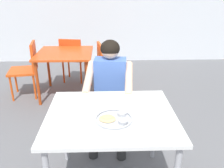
% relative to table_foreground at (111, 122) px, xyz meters
% --- Properties ---
extents(table_foreground, '(1.02, 0.85, 0.74)m').
position_rel_table_foreground_xyz_m(table_foreground, '(0.00, 0.00, 0.00)').
color(table_foreground, white).
rests_on(table_foreground, ground).
extents(thali_tray, '(0.29, 0.29, 0.03)m').
position_rel_table_foreground_xyz_m(thali_tray, '(0.02, -0.10, 0.09)').
color(thali_tray, '#B7BABF').
rests_on(thali_tray, table_foreground).
extents(drinking_cup, '(0.07, 0.07, 0.10)m').
position_rel_table_foreground_xyz_m(drinking_cup, '(0.24, -0.01, 0.13)').
color(drinking_cup, white).
rests_on(drinking_cup, table_foreground).
extents(chair_foreground, '(0.43, 0.45, 0.87)m').
position_rel_table_foreground_xyz_m(chair_foreground, '(0.03, 0.90, -0.17)').
color(chair_foreground, silver).
rests_on(chair_foreground, ground).
extents(diner_foreground, '(0.53, 0.58, 1.17)m').
position_rel_table_foreground_xyz_m(diner_foreground, '(0.01, 0.68, 0.03)').
color(diner_foreground, '#2E2E2E').
rests_on(diner_foreground, ground).
extents(table_background_red, '(0.86, 0.86, 0.72)m').
position_rel_table_foreground_xyz_m(table_background_red, '(-0.67, 1.98, -0.03)').
color(table_background_red, '#E04C19').
rests_on(table_background_red, ground).
extents(chair_red_left, '(0.49, 0.50, 0.88)m').
position_rel_table_foreground_xyz_m(chair_red_left, '(-1.27, 1.97, -0.16)').
color(chair_red_left, '#E35017').
rests_on(chair_red_left, ground).
extents(chair_red_right, '(0.50, 0.49, 0.87)m').
position_rel_table_foreground_xyz_m(chair_red_right, '(0.01, 1.92, -0.16)').
color(chair_red_right, '#ED5217').
rests_on(chair_red_right, ground).
extents(chair_red_far, '(0.48, 0.46, 0.83)m').
position_rel_table_foreground_xyz_m(chair_red_far, '(-0.63, 2.55, -0.17)').
color(chair_red_far, '#D54619').
rests_on(chair_red_far, ground).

